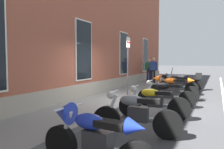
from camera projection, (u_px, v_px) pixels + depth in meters
The scene contains 13 objects.
ground_plane at pixel (132, 104), 8.51m from camera, with size 140.00×140.00×0.00m, color #38383A.
sidewalk at pixel (107, 100), 8.98m from camera, with size 32.37×2.21×0.14m, color slate.
brick_pub_facade at pixel (24, 14), 10.64m from camera, with size 26.37×6.79×7.83m.
motorcycle_blue_sport at pixel (91, 135), 3.32m from camera, with size 0.62×1.99×1.01m.
motorcycle_grey_naked at pixel (135, 114), 4.89m from camera, with size 0.62×2.00×0.99m.
motorcycle_yellow_naked at pixel (153, 102), 6.41m from camera, with size 0.62×2.07×0.93m.
motorcycle_black_naked at pixel (165, 94), 8.05m from camera, with size 0.62×2.07×0.95m.
motorcycle_orange_sport at pixel (171, 86), 9.50m from camera, with size 0.62×2.14×1.07m.
motorcycle_black_sport at pixel (175, 83), 11.05m from camera, with size 0.62×2.09×1.04m.
motorcycle_silver_touring at pixel (185, 81), 12.49m from camera, with size 0.65×2.05×1.28m.
pedestrian_blue_top at pixel (153, 69), 15.32m from camera, with size 0.23×0.66×1.75m.
pedestrian_striped_shirt at pixel (149, 69), 16.32m from camera, with size 0.25×0.66×1.65m.
parking_sign at pixel (128, 58), 9.50m from camera, with size 0.36×0.07×2.55m.
Camera 1 is at (-7.95, -2.90, 1.67)m, focal length 35.66 mm.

